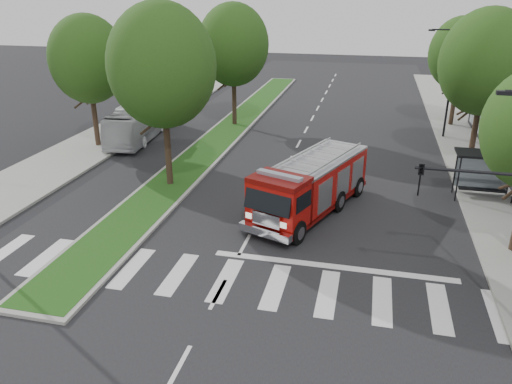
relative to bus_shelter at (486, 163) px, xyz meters
The scene contains 13 objects.
ground 14.00m from the bus_shelter, 143.97° to the right, with size 140.00×140.00×0.00m, color black.
sidewalk_right 3.00m from the bus_shelter, 54.94° to the left, with size 5.00×80.00×0.15m, color gray.
sidewalk_left 25.84m from the bus_shelter, behind, with size 5.00×80.00×0.15m, color gray.
median 19.92m from the bus_shelter, 150.20° to the left, with size 3.00×50.00×0.15m.
bus_shelter is the anchor object (origin of this frame).
tree_right_mid 7.36m from the bus_shelter, 87.07° to the left, with size 5.60×5.60×9.72m.
tree_right_far 16.30m from the bus_shelter, 88.92° to the left, with size 5.00×5.00×8.73m.
tree_median_near 17.98m from the bus_shelter, behind, with size 5.80×5.80×10.16m.
tree_median_far 21.36m from the bus_shelter, 145.43° to the left, with size 5.60×5.60×9.72m.
tree_left_mid 25.82m from the bus_shelter, behind, with size 5.20×5.20×9.16m.
streetlight_right_far 12.13m from the bus_shelter, 94.11° to the left, with size 2.11×0.20×8.00m.
fire_engine 9.70m from the bus_shelter, 156.02° to the right, with size 5.47×9.05×3.02m.
city_bus 24.18m from the bus_shelter, 163.72° to the left, with size 2.28×9.74×2.71m, color #B6B6BA.
Camera 1 is at (5.01, -19.09, 10.65)m, focal length 35.00 mm.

